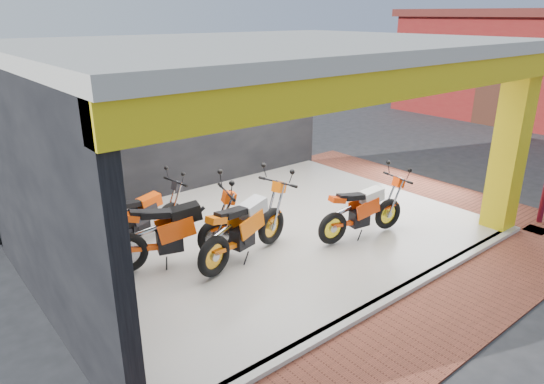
# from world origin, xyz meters

# --- Properties ---
(ground) EXTENTS (80.00, 80.00, 0.00)m
(ground) POSITION_xyz_m (0.00, 0.00, 0.00)
(ground) COLOR #2D2D30
(ground) RESTS_ON ground
(showroom_floor) EXTENTS (8.00, 6.00, 0.10)m
(showroom_floor) POSITION_xyz_m (0.00, 2.00, 0.05)
(showroom_floor) COLOR silver
(showroom_floor) RESTS_ON ground
(showroom_ceiling) EXTENTS (8.40, 6.40, 0.20)m
(showroom_ceiling) POSITION_xyz_m (0.00, 2.00, 3.60)
(showroom_ceiling) COLOR beige
(showroom_ceiling) RESTS_ON corner_column
(back_wall) EXTENTS (8.20, 0.20, 3.50)m
(back_wall) POSITION_xyz_m (0.00, 5.10, 1.75)
(back_wall) COLOR black
(back_wall) RESTS_ON ground
(left_wall) EXTENTS (0.20, 6.20, 3.50)m
(left_wall) POSITION_xyz_m (-4.10, 2.00, 1.75)
(left_wall) COLOR black
(left_wall) RESTS_ON ground
(corner_column) EXTENTS (0.50, 0.50, 3.50)m
(corner_column) POSITION_xyz_m (3.75, -0.75, 1.75)
(corner_column) COLOR yellow
(corner_column) RESTS_ON ground
(header_beam_front) EXTENTS (8.40, 0.30, 0.40)m
(header_beam_front) POSITION_xyz_m (0.00, -1.00, 3.30)
(header_beam_front) COLOR yellow
(header_beam_front) RESTS_ON corner_column
(header_beam_right) EXTENTS (0.30, 6.40, 0.40)m
(header_beam_right) POSITION_xyz_m (4.00, 2.00, 3.30)
(header_beam_right) COLOR yellow
(header_beam_right) RESTS_ON corner_column
(floor_kerb) EXTENTS (8.00, 0.20, 0.10)m
(floor_kerb) POSITION_xyz_m (0.00, -1.02, 0.05)
(floor_kerb) COLOR silver
(floor_kerb) RESTS_ON ground
(paver_front) EXTENTS (9.00, 1.40, 0.03)m
(paver_front) POSITION_xyz_m (0.00, -1.80, 0.01)
(paver_front) COLOR #974631
(paver_front) RESTS_ON ground
(paver_right) EXTENTS (1.40, 7.00, 0.03)m
(paver_right) POSITION_xyz_m (4.80, 2.00, 0.01)
(paver_right) COLOR #974631
(paver_right) RESTS_ON ground
(moto_hero) EXTENTS (2.17, 1.09, 1.27)m
(moto_hero) POSITION_xyz_m (1.86, 0.53, 0.73)
(moto_hero) COLOR #FB420A
(moto_hero) RESTS_ON showroom_floor
(moto_row_a) EXTENTS (2.43, 1.34, 1.41)m
(moto_row_a) POSITION_xyz_m (-0.32, 1.48, 0.80)
(moto_row_a) COLOR orange
(moto_row_a) RESTS_ON showroom_floor
(moto_row_b) EXTENTS (2.50, 1.51, 1.43)m
(moto_row_b) POSITION_xyz_m (-1.36, 1.69, 0.82)
(moto_row_b) COLOR #FF4C0A
(moto_row_b) RESTS_ON showroom_floor
(moto_row_c) EXTENTS (2.04, 0.95, 1.20)m
(moto_row_c) POSITION_xyz_m (-1.48, 3.13, 0.70)
(moto_row_c) COLOR black
(moto_row_c) RESTS_ON showroom_floor
(moto_row_d) EXTENTS (2.49, 1.32, 1.45)m
(moto_row_d) POSITION_xyz_m (-2.71, 4.30, 0.82)
(moto_row_d) COLOR #E55F09
(moto_row_d) RESTS_ON showroom_floor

